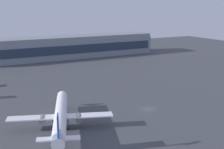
% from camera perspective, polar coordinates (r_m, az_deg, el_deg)
% --- Properties ---
extents(ground_plane, '(416.00, 416.00, 0.00)m').
position_cam_1_polar(ground_plane, '(119.92, 6.86, -6.55)').
color(ground_plane, '#424449').
extents(terminal_building, '(140.08, 22.40, 16.40)m').
position_cam_1_polar(terminal_building, '(235.07, -8.43, 5.15)').
color(terminal_building, gray).
rests_on(terminal_building, ground).
extents(airplane_near_gate, '(33.78, 42.88, 11.41)m').
position_cam_1_polar(airplane_near_gate, '(101.80, -9.70, -7.70)').
color(airplane_near_gate, white).
rests_on(airplane_near_gate, ground).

